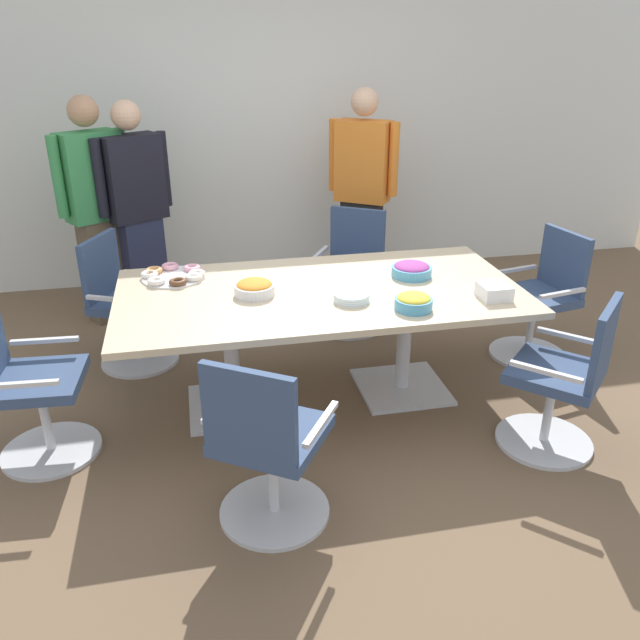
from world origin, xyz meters
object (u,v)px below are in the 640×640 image
object	(u,v)px
conference_table	(320,309)
office_chair_4	(267,451)
office_chair_3	(29,390)
person_standing_1	(137,210)
person_standing_2	(362,191)
snack_bowl_candy_mix	(412,269)
person_standing_0	(97,209)
napkin_pile	(494,291)
donut_platter	(174,275)
office_chair_1	(351,277)
office_chair_5	(564,384)
office_chair_0	(540,303)
snack_bowl_chips_yellow	(414,301)
office_chair_2	(127,308)
snack_bowl_chips_orange	(254,288)
plate_stack	(352,297)

from	to	relation	value
conference_table	office_chair_4	world-z (taller)	office_chair_4
office_chair_3	person_standing_1	bearing A→B (deg)	167.81
person_standing_2	snack_bowl_candy_mix	world-z (taller)	person_standing_2
person_standing_0	napkin_pile	size ratio (longest dim) A/B	10.34
conference_table	napkin_pile	xyz separation A→B (m)	(0.96, -0.33, 0.17)
donut_platter	napkin_pile	world-z (taller)	napkin_pile
office_chair_1	office_chair_5	size ratio (longest dim) A/B	1.00
office_chair_0	snack_bowl_chips_yellow	bearing A→B (deg)	107.92
donut_platter	person_standing_0	bearing A→B (deg)	114.76
snack_bowl_candy_mix	donut_platter	distance (m)	1.49
person_standing_1	snack_bowl_candy_mix	world-z (taller)	person_standing_1
snack_bowl_chips_yellow	person_standing_1	bearing A→B (deg)	128.28
office_chair_0	office_chair_2	bearing A→B (deg)	69.13
person_standing_0	snack_bowl_chips_orange	xyz separation A→B (m)	(1.02, -1.59, -0.11)
snack_bowl_candy_mix	plate_stack	bearing A→B (deg)	-146.03
office_chair_3	snack_bowl_candy_mix	xyz separation A→B (m)	(2.26, 0.37, 0.39)
conference_table	napkin_pile	bearing A→B (deg)	-19.24
office_chair_3	person_standing_2	size ratio (longest dim) A/B	0.52
office_chair_0	donut_platter	distance (m)	2.53
office_chair_3	donut_platter	world-z (taller)	office_chair_3
office_chair_0	snack_bowl_candy_mix	distance (m)	1.12
office_chair_1	plate_stack	distance (m)	1.36
napkin_pile	donut_platter	bearing A→B (deg)	158.60
snack_bowl_candy_mix	office_chair_5	bearing A→B (deg)	-56.85
office_chair_0	office_chair_1	xyz separation A→B (m)	(-1.18, 0.78, 0.00)
office_chair_5	snack_bowl_chips_orange	distance (m)	1.81
office_chair_2	office_chair_3	world-z (taller)	same
office_chair_1	snack_bowl_chips_yellow	distance (m)	1.50
conference_table	snack_bowl_chips_orange	distance (m)	0.43
snack_bowl_chips_orange	napkin_pile	distance (m)	1.39
office_chair_4	napkin_pile	world-z (taller)	office_chair_4
office_chair_5	snack_bowl_candy_mix	distance (m)	1.14
office_chair_4	snack_bowl_chips_orange	xyz separation A→B (m)	(0.08, 1.06, 0.39)
office_chair_5	person_standing_0	bearing A→B (deg)	92.85
office_chair_3	person_standing_1	world-z (taller)	person_standing_1
office_chair_1	office_chair_0	bearing A→B (deg)	178.04
snack_bowl_chips_orange	snack_bowl_candy_mix	distance (m)	1.01
conference_table	office_chair_1	bearing A→B (deg)	66.13
office_chair_4	snack_bowl_chips_orange	bearing A→B (deg)	118.93
person_standing_0	office_chair_4	bearing A→B (deg)	76.51
napkin_pile	office_chair_0	bearing A→B (deg)	41.26
conference_table	office_chair_0	size ratio (longest dim) A/B	2.64
conference_table	snack_bowl_chips_yellow	distance (m)	0.62
snack_bowl_chips_orange	napkin_pile	world-z (taller)	snack_bowl_chips_orange
conference_table	plate_stack	size ratio (longest dim) A/B	11.58
person_standing_2	plate_stack	xyz separation A→B (m)	(-0.59, -1.93, -0.14)
office_chair_0	snack_bowl_chips_yellow	xyz separation A→B (m)	(-1.20, -0.66, 0.39)
office_chair_4	donut_platter	size ratio (longest dim) A/B	2.28
office_chair_1	person_standing_1	bearing A→B (deg)	12.81
office_chair_4	office_chair_5	xyz separation A→B (m)	(1.66, 0.27, 0.00)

